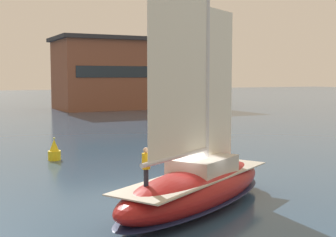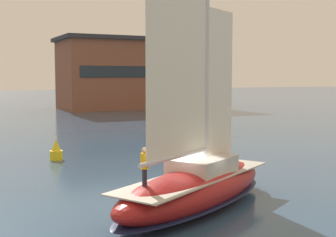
{
  "view_description": "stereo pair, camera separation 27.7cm",
  "coord_description": "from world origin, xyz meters",
  "views": [
    {
      "loc": [
        -10.72,
        -18.58,
        6.17
      ],
      "look_at": [
        0.0,
        3.0,
        4.01
      ],
      "focal_mm": 50.0,
      "sensor_mm": 36.0,
      "label": 1
    },
    {
      "loc": [
        -10.47,
        -18.7,
        6.17
      ],
      "look_at": [
        0.0,
        3.0,
        4.01
      ],
      "focal_mm": 50.0,
      "sensor_mm": 36.0,
      "label": 2
    }
  ],
  "objects": [
    {
      "name": "sailboat_moored_far_slip",
      "position": [
        16.61,
        36.23,
        0.97
      ],
      "size": [
        6.76,
        8.68,
        12.01
      ],
      "color": "navy",
      "rests_on": "ground"
    },
    {
      "name": "channel_buoy",
      "position": [
        -3.05,
        15.76,
        0.67
      ],
      "size": [
        0.93,
        0.93,
        1.71
      ],
      "color": "yellow",
      "rests_on": "ground"
    },
    {
      "name": "waterfront_building",
      "position": [
        23.82,
        66.84,
        6.78
      ],
      "size": [
        29.97,
        14.05,
        13.47
      ],
      "color": "brown",
      "rests_on": "ground"
    },
    {
      "name": "sailboat_main",
      "position": [
        0.02,
        0.01,
        1.23
      ],
      "size": [
        11.64,
        8.55,
        15.87
      ],
      "color": "maroon",
      "rests_on": "ground"
    },
    {
      "name": "ground_plane",
      "position": [
        0.0,
        0.0,
        0.0
      ],
      "size": [
        400.0,
        400.0,
        0.0
      ],
      "primitive_type": "plane",
      "color": "#2D4C6B"
    }
  ]
}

